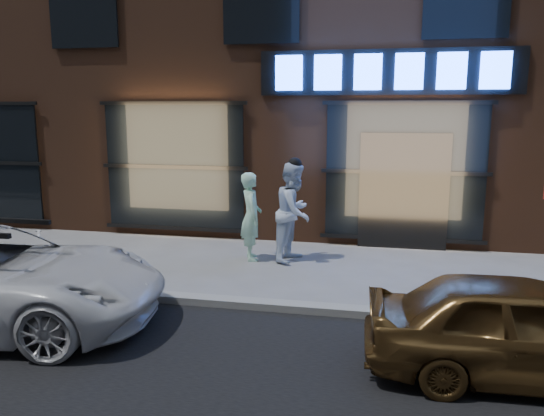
{
  "coord_description": "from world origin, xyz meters",
  "views": [
    {
      "loc": [
        -0.49,
        -7.18,
        2.9
      ],
      "look_at": [
        -2.29,
        1.6,
        1.2
      ],
      "focal_mm": 35.0,
      "sensor_mm": 36.0,
      "label": 1
    }
  ],
  "objects": [
    {
      "name": "man_cap",
      "position": [
        -2.06,
        2.6,
        0.95
      ],
      "size": [
        0.93,
        1.07,
        1.9
      ],
      "primitive_type": "imported",
      "rotation": [
        0.0,
        0.0,
        1.32
      ],
      "color": "white",
      "rests_on": "ground"
    },
    {
      "name": "ground",
      "position": [
        0.0,
        0.0,
        0.0
      ],
      "size": [
        90.0,
        90.0,
        0.0
      ],
      "primitive_type": "plane",
      "color": "slate",
      "rests_on": "ground"
    },
    {
      "name": "man_bowtie",
      "position": [
        -2.88,
        2.49,
        0.85
      ],
      "size": [
        0.6,
        0.72,
        1.7
      ],
      "primitive_type": "imported",
      "rotation": [
        0.0,
        0.0,
        1.94
      ],
      "color": "#C2FFDE",
      "rests_on": "ground"
    },
    {
      "name": "gold_sedan",
      "position": [
        1.1,
        -1.42,
        0.58
      ],
      "size": [
        3.43,
        1.48,
        1.15
      ],
      "primitive_type": "imported",
      "rotation": [
        0.0,
        0.0,
        1.61
      ],
      "color": "brown",
      "rests_on": "ground"
    },
    {
      "name": "storefront_building",
      "position": [
        -0.0,
        7.99,
        5.15
      ],
      "size": [
        30.2,
        8.28,
        10.3
      ],
      "color": "#54301E",
      "rests_on": "ground"
    },
    {
      "name": "curb",
      "position": [
        0.0,
        0.0,
        0.06
      ],
      "size": [
        60.0,
        0.25,
        0.12
      ],
      "primitive_type": "cube",
      "color": "gray",
      "rests_on": "ground"
    }
  ]
}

